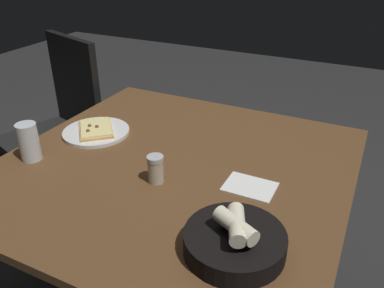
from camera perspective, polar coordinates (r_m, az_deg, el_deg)
name	(u,v)px	position (r m, az deg, el deg)	size (l,w,h in m)	color
dining_table	(175,175)	(1.42, -2.52, -4.55)	(1.18, 1.16, 0.71)	brown
pizza_plate	(96,131)	(1.64, -13.64, 1.83)	(0.27, 0.27, 0.04)	white
bread_basket	(234,240)	(1.03, 6.11, -13.61)	(0.26, 0.26, 0.12)	black
beer_glass	(29,144)	(1.50, -22.37, 0.00)	(0.07, 0.07, 0.14)	silver
pepper_shaker	(157,171)	(1.28, -5.07, -3.86)	(0.05, 0.05, 0.09)	#BFB299
napkin	(250,187)	(1.28, 8.33, -6.09)	(0.16, 0.12, 0.00)	white
chair_near	(62,119)	(2.25, -18.26, 3.46)	(0.56, 0.56, 0.96)	black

